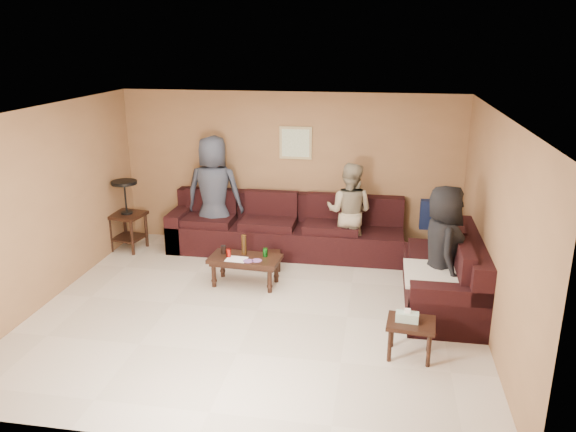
% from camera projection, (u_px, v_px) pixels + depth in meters
% --- Properties ---
extents(room, '(5.60, 5.50, 2.50)m').
position_uv_depth(room, '(255.00, 183.00, 6.61)').
color(room, beige).
rests_on(room, ground).
extents(sectional_sofa, '(4.65, 2.90, 0.97)m').
position_uv_depth(sectional_sofa, '(333.00, 248.00, 8.32)').
color(sectional_sofa, black).
rests_on(sectional_sofa, ground).
extents(coffee_table, '(1.01, 0.55, 0.69)m').
position_uv_depth(coffee_table, '(245.00, 261.00, 7.76)').
color(coffee_table, black).
rests_on(coffee_table, ground).
extents(end_table_left, '(0.58, 0.58, 1.14)m').
position_uv_depth(end_table_left, '(127.00, 214.00, 8.99)').
color(end_table_left, black).
rests_on(end_table_left, ground).
extents(side_table_right, '(0.54, 0.46, 0.56)m').
position_uv_depth(side_table_right, '(410.00, 326.00, 5.99)').
color(side_table_right, black).
rests_on(side_table_right, ground).
extents(waste_bin, '(0.26, 0.26, 0.27)m').
position_uv_depth(waste_bin, '(273.00, 260.00, 8.34)').
color(waste_bin, black).
rests_on(waste_bin, ground).
extents(wall_art, '(0.52, 0.04, 0.52)m').
position_uv_depth(wall_art, '(296.00, 143.00, 8.91)').
color(wall_art, tan).
rests_on(wall_art, ground).
extents(person_left, '(0.92, 0.61, 1.85)m').
position_uv_depth(person_left, '(214.00, 193.00, 8.95)').
color(person_left, '#313745').
rests_on(person_left, ground).
extents(person_middle, '(0.85, 0.73, 1.53)m').
position_uv_depth(person_middle, '(349.00, 212.00, 8.55)').
color(person_middle, gray).
rests_on(person_middle, ground).
extents(person_right, '(0.59, 0.84, 1.61)m').
position_uv_depth(person_right, '(442.00, 249.00, 6.93)').
color(person_right, black).
rests_on(person_right, ground).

